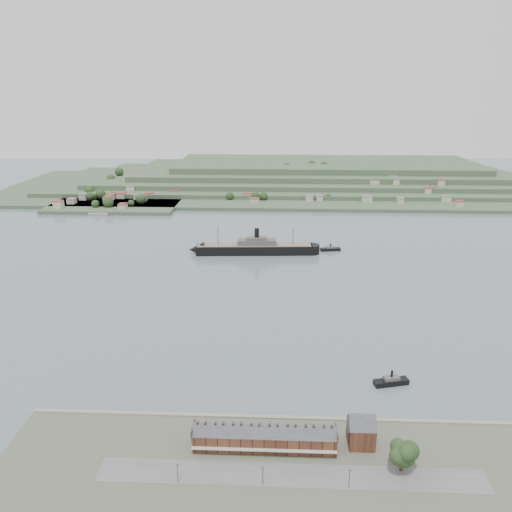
{
  "coord_description": "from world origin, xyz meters",
  "views": [
    {
      "loc": [
        -6.18,
        -327.11,
        134.16
      ],
      "look_at": [
        -21.96,
        30.0,
        13.7
      ],
      "focal_mm": 35.0,
      "sensor_mm": 36.0,
      "label": 1
    }
  ],
  "objects_px": {
    "fig_tree": "(404,454)",
    "steamship": "(251,248)",
    "terrace_row": "(264,438)",
    "gabled_building": "(361,431)",
    "tugboat": "(391,381)"
  },
  "relations": [
    {
      "from": "steamship",
      "to": "fig_tree",
      "type": "height_order",
      "value": "steamship"
    },
    {
      "from": "terrace_row",
      "to": "gabled_building",
      "type": "relative_size",
      "value": 3.95
    },
    {
      "from": "terrace_row",
      "to": "gabled_building",
      "type": "xyz_separation_m",
      "value": [
        37.5,
        4.02,
        1.34
      ]
    },
    {
      "from": "gabled_building",
      "to": "tugboat",
      "type": "relative_size",
      "value": 0.81
    },
    {
      "from": "terrace_row",
      "to": "steamship",
      "type": "height_order",
      "value": "steamship"
    },
    {
      "from": "gabled_building",
      "to": "fig_tree",
      "type": "distance_m",
      "value": 19.3
    },
    {
      "from": "gabled_building",
      "to": "terrace_row",
      "type": "bearing_deg",
      "value": -173.88
    },
    {
      "from": "terrace_row",
      "to": "fig_tree",
      "type": "height_order",
      "value": "fig_tree"
    },
    {
      "from": "terrace_row",
      "to": "gabled_building",
      "type": "bearing_deg",
      "value": 6.12
    },
    {
      "from": "terrace_row",
      "to": "steamship",
      "type": "xyz_separation_m",
      "value": [
        -18.18,
        244.88,
        -1.89
      ]
    },
    {
      "from": "tugboat",
      "to": "fig_tree",
      "type": "distance_m",
      "value": 60.72
    },
    {
      "from": "gabled_building",
      "to": "tugboat",
      "type": "distance_m",
      "value": 50.62
    },
    {
      "from": "terrace_row",
      "to": "tugboat",
      "type": "height_order",
      "value": "terrace_row"
    },
    {
      "from": "fig_tree",
      "to": "steamship",
      "type": "bearing_deg",
      "value": 105.06
    },
    {
      "from": "terrace_row",
      "to": "fig_tree",
      "type": "xyz_separation_m",
      "value": [
        50.44,
        -10.21,
        2.93
      ]
    }
  ]
}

